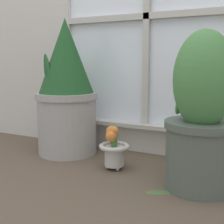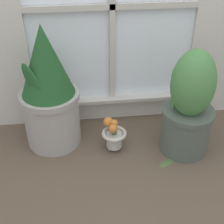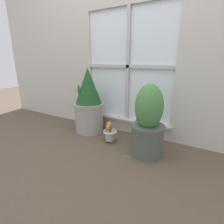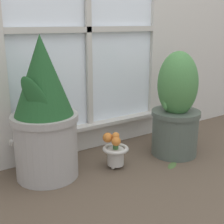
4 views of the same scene
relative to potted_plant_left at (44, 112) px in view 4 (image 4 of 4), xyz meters
name	(u,v)px [view 4 (image 4 of 4)]	position (x,y,z in m)	size (l,w,h in m)	color
ground_plane	(137,177)	(0.42, -0.31, -0.38)	(10.00, 10.00, 0.00)	brown
potted_plant_left	(44,112)	(0.00, 0.00, 0.00)	(0.37, 0.37, 0.80)	#9E9993
potted_plant_right	(176,109)	(0.83, -0.18, -0.07)	(0.32, 0.32, 0.68)	#4C564C
flower_vase	(115,150)	(0.38, -0.13, -0.27)	(0.16, 0.16, 0.23)	#BCB7AD
fallen_leaf	(173,165)	(0.69, -0.31, -0.38)	(0.12, 0.09, 0.01)	#476633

